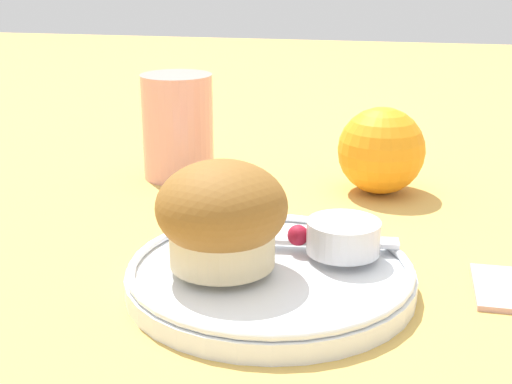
% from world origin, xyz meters
% --- Properties ---
extents(ground_plane, '(3.00, 3.00, 0.00)m').
position_xyz_m(ground_plane, '(0.00, 0.00, 0.00)').
color(ground_plane, tan).
extents(plate, '(0.20, 0.20, 0.02)m').
position_xyz_m(plate, '(-0.01, -0.01, 0.01)').
color(plate, white).
rests_on(plate, ground_plane).
extents(muffin, '(0.09, 0.09, 0.07)m').
position_xyz_m(muffin, '(-0.05, -0.02, 0.06)').
color(muffin, beige).
rests_on(muffin, plate).
extents(cream_ramekin, '(0.05, 0.05, 0.02)m').
position_xyz_m(cream_ramekin, '(0.03, 0.02, 0.03)').
color(cream_ramekin, silver).
rests_on(cream_ramekin, plate).
extents(berry_pair, '(0.03, 0.02, 0.02)m').
position_xyz_m(berry_pair, '(0.01, 0.02, 0.03)').
color(berry_pair, maroon).
rests_on(berry_pair, plate).
extents(butter_knife, '(0.17, 0.03, 0.00)m').
position_xyz_m(butter_knife, '(-0.01, 0.03, 0.02)').
color(butter_knife, silver).
rests_on(butter_knife, plate).
extents(orange_fruit, '(0.08, 0.08, 0.08)m').
position_xyz_m(orange_fruit, '(0.05, 0.22, 0.04)').
color(orange_fruit, orange).
rests_on(orange_fruit, ground_plane).
extents(juice_glass, '(0.07, 0.07, 0.11)m').
position_xyz_m(juice_glass, '(-0.16, 0.23, 0.05)').
color(juice_glass, '#E5998C').
rests_on(juice_glass, ground_plane).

